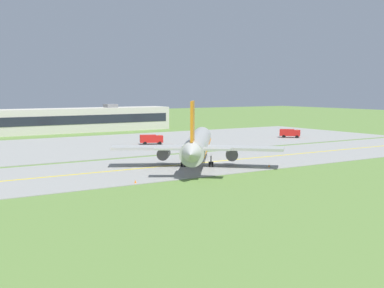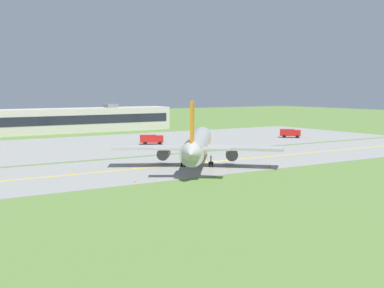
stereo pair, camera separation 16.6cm
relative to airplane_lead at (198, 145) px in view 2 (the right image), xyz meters
name	(u,v)px [view 2 (the right image)]	position (x,y,z in m)	size (l,w,h in m)	color
ground_plane	(212,162)	(5.38, 2.80, -4.13)	(500.00, 500.00, 0.00)	olive
taxiway_strip	(212,162)	(5.38, 2.80, -4.08)	(240.00, 28.00, 0.10)	gray
apron_pad	(154,142)	(15.38, 44.80, -4.08)	(140.00, 52.00, 0.10)	gray
taxiway_centreline	(212,162)	(5.38, 2.80, -4.03)	(220.00, 0.60, 0.01)	yellow
airplane_lead	(198,145)	(0.00, 0.00, 0.00)	(29.09, 33.70, 12.70)	#ADADA8
service_truck_baggage	(151,139)	(11.02, 38.42, -2.60)	(6.32, 4.27, 2.60)	red
service_truck_fuel	(290,133)	(54.94, 32.69, -2.60)	(5.55, 5.82, 2.60)	red
terminal_building	(73,120)	(8.20, 87.97, -0.08)	(69.25, 10.54, 9.27)	beige
traffic_cone_near_edge	(135,182)	(-18.40, -10.18, -3.83)	(0.44, 0.44, 0.60)	orange
traffic_cone_mid_edge	(269,166)	(10.28, -8.69, -3.83)	(0.44, 0.44, 0.60)	orange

